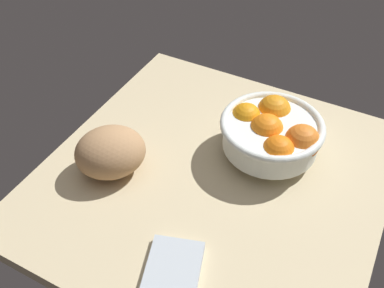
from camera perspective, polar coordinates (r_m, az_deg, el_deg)
The scene contains 4 objects.
ground_plane at distance 92.02cm, azimuth 2.69°, elevation -4.59°, with size 68.15×66.45×3.00cm, color #C9B78E.
fruit_bowl at distance 92.34cm, azimuth 10.22°, elevation 1.46°, with size 21.25×21.25×10.54cm.
bread_loaf at distance 89.75cm, azimuth -10.39°, elevation -1.03°, with size 14.11×12.03×9.95cm, color tan.
napkin_folded at distance 77.10cm, azimuth -2.45°, elevation -15.80°, with size 11.73×9.00×1.49cm, color #B1BCC6.
Camera 1 is at (56.09, 24.67, 67.15)cm, focal length 41.67 mm.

